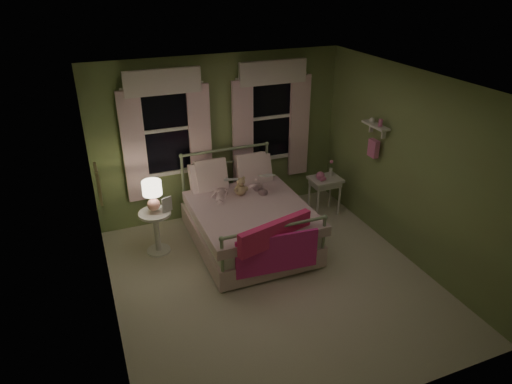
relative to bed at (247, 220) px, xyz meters
name	(u,v)px	position (x,y,z in m)	size (l,w,h in m)	color
room_shell	(274,193)	(-0.03, -1.01, 0.92)	(4.20, 4.20, 4.20)	silver
bed	(247,220)	(0.00, 0.00, 0.00)	(1.58, 2.04, 1.18)	white
pink_throw	(276,242)	(0.00, -1.03, 0.23)	(1.10, 0.38, 0.71)	#FF3176
child_left	(219,177)	(-0.28, 0.42, 0.56)	(0.27, 0.18, 0.75)	#F7D1DD
child_right	(254,174)	(0.28, 0.42, 0.51)	(0.32, 0.25, 0.65)	#F7D1DD
book_left	(224,183)	(-0.28, 0.17, 0.58)	(0.20, 0.27, 0.03)	beige
book_right	(260,179)	(0.28, 0.17, 0.54)	(0.20, 0.27, 0.02)	beige
teddy_bear	(241,188)	(0.00, 0.26, 0.41)	(0.23, 0.18, 0.31)	tan
nightstand_left	(156,226)	(-1.29, 0.24, 0.03)	(0.46, 0.46, 0.65)	white
table_lamp	(152,193)	(-1.29, 0.24, 0.57)	(0.27, 0.27, 0.45)	#F39F8F
book_nightstand	(163,213)	(-1.19, 0.16, 0.27)	(0.16, 0.22, 0.02)	beige
nightstand_right	(325,184)	(1.50, 0.35, 0.17)	(0.50, 0.40, 0.64)	white
pink_toy	(320,176)	(1.40, 0.35, 0.32)	(0.14, 0.19, 0.14)	pink
bud_vase	(331,168)	(1.62, 0.40, 0.41)	(0.06, 0.06, 0.28)	white
window_left	(166,126)	(-0.88, 1.02, 1.24)	(1.34, 0.13, 1.96)	black
window_right	(272,114)	(0.82, 1.02, 1.24)	(1.34, 0.13, 1.96)	black
wall_shelf	(375,137)	(1.87, -0.31, 1.14)	(0.15, 0.50, 0.60)	white
framed_picture	(98,184)	(-1.98, -0.41, 1.12)	(0.03, 0.32, 0.42)	beige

